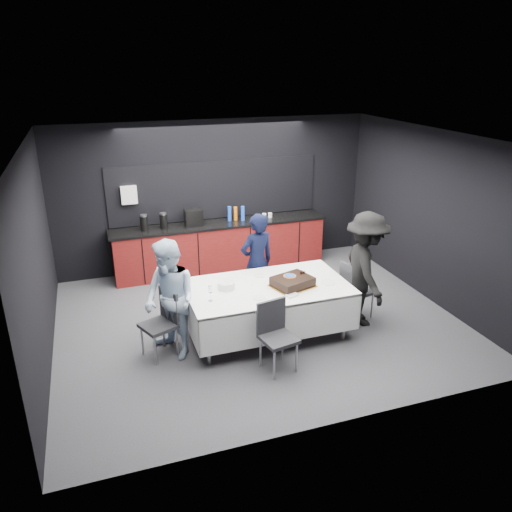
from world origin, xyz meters
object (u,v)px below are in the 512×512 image
(chair_left, at_px, (163,318))
(person_left, at_px, (170,300))
(champagne_flute, at_px, (210,290))
(plate_stack, at_px, (226,285))
(cake_assembly, at_px, (293,282))
(chair_near, at_px, (275,331))
(party_table, at_px, (267,294))
(person_right, at_px, (365,269))
(chair_right, at_px, (354,287))
(person_center, at_px, (257,262))

(chair_left, xyz_separation_m, person_left, (0.10, -0.07, 0.29))
(champagne_flute, height_order, person_left, person_left)
(plate_stack, bearing_deg, cake_assembly, -14.68)
(chair_left, distance_m, chair_near, 1.55)
(chair_left, height_order, person_left, person_left)
(party_table, xyz_separation_m, champagne_flute, (-0.89, -0.21, 0.30))
(person_right, bearing_deg, chair_left, 99.03)
(chair_near, relative_size, person_right, 0.53)
(cake_assembly, distance_m, chair_right, 1.15)
(chair_near, xyz_separation_m, person_center, (0.31, 1.64, 0.27))
(person_center, bearing_deg, chair_right, 135.33)
(chair_near, relative_size, person_left, 0.56)
(person_center, distance_m, person_left, 1.78)
(champagne_flute, xyz_separation_m, chair_right, (2.32, 0.22, -0.40))
(party_table, bearing_deg, chair_near, -102.66)
(champagne_flute, height_order, person_center, person_center)
(cake_assembly, bearing_deg, chair_left, 176.85)
(person_left, distance_m, person_right, 2.92)
(chair_near, bearing_deg, person_right, 22.34)
(party_table, xyz_separation_m, chair_near, (-0.19, -0.83, -0.11))
(party_table, relative_size, person_right, 1.32)
(champagne_flute, bearing_deg, person_right, 1.81)
(chair_near, distance_m, person_left, 1.45)
(plate_stack, distance_m, person_right, 2.10)
(chair_right, xyz_separation_m, person_center, (-1.31, 0.80, 0.27))
(person_right, bearing_deg, cake_assembly, 101.05)
(person_right, bearing_deg, party_table, 95.90)
(party_table, bearing_deg, person_right, -4.99)
(champagne_flute, relative_size, chair_left, 0.24)
(champagne_flute, bearing_deg, person_left, 168.35)
(person_center, relative_size, person_left, 0.98)
(party_table, bearing_deg, person_center, 81.41)
(chair_left, distance_m, person_right, 3.04)
(chair_left, xyz_separation_m, chair_right, (2.94, 0.05, 0.00))
(champagne_flute, bearing_deg, chair_near, -41.60)
(party_table, height_order, chair_left, chair_left)
(chair_right, relative_size, person_center, 0.57)
(champagne_flute, height_order, chair_right, champagne_flute)
(person_right, bearing_deg, champagne_flute, 102.70)
(chair_right, height_order, person_center, person_center)
(chair_left, xyz_separation_m, chair_near, (1.33, -0.79, 0.00))
(champagne_flute, relative_size, person_left, 0.14)
(champagne_flute, relative_size, chair_right, 0.24)
(person_left, bearing_deg, chair_near, 33.38)
(chair_near, bearing_deg, party_table, 77.34)
(champagne_flute, xyz_separation_m, person_right, (2.39, 0.08, -0.06))
(plate_stack, distance_m, champagne_flute, 0.45)
(plate_stack, xyz_separation_m, chair_right, (2.01, -0.09, -0.30))
(plate_stack, xyz_separation_m, person_center, (0.70, 0.71, -0.02))
(plate_stack, height_order, person_right, person_right)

